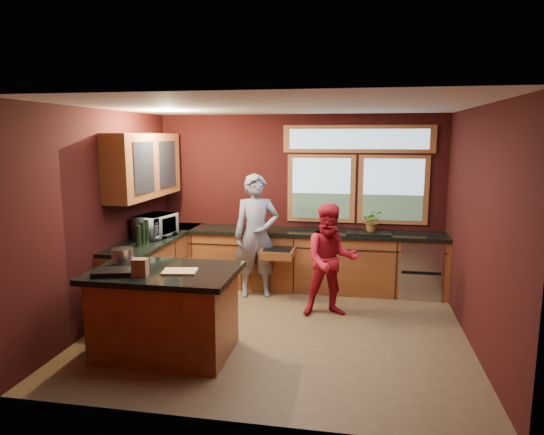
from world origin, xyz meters
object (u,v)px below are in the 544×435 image
(person_grey, at_px, (256,236))
(person_red, at_px, (331,260))
(island, at_px, (166,311))
(cutting_board, at_px, (180,271))
(stock_pot, at_px, (123,256))

(person_grey, xyz_separation_m, person_red, (1.14, -0.62, -0.16))
(island, relative_size, cutting_board, 4.43)
(stock_pot, bearing_deg, person_red, 30.82)
(island, bearing_deg, stock_pot, 164.74)
(island, distance_m, person_grey, 2.23)
(island, xyz_separation_m, person_red, (1.70, 1.49, 0.27))
(island, height_order, cutting_board, cutting_board)
(cutting_board, bearing_deg, person_red, 45.84)
(island, xyz_separation_m, cutting_board, (0.20, -0.05, 0.48))
(person_red, relative_size, stock_pot, 6.25)
(island, relative_size, person_red, 1.03)
(person_grey, bearing_deg, person_red, -43.63)
(person_grey, height_order, cutting_board, person_grey)
(person_grey, bearing_deg, cutting_board, -114.34)
(island, height_order, person_grey, person_grey)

